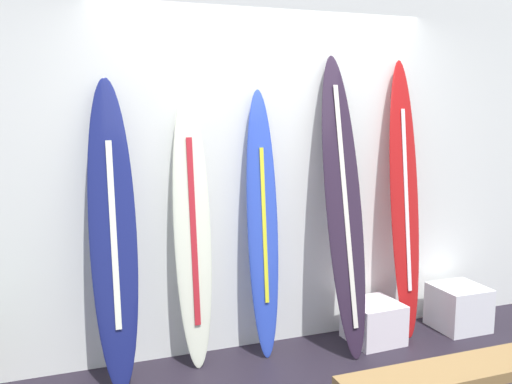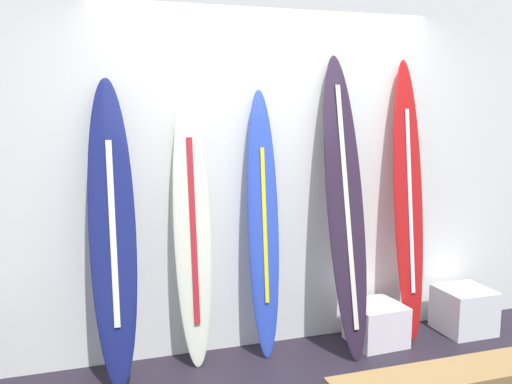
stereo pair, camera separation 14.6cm
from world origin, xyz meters
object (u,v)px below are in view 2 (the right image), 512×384
(surfboard_navy, at_px, (113,235))
(surfboard_ivory, at_px, (193,233))
(surfboard_charcoal, at_px, (345,206))
(display_block_left, at_px, (376,324))
(surfboard_cobalt, at_px, (263,225))
(surfboard_crimson, at_px, (408,203))
(bench, at_px, (440,384))
(display_block_center, at_px, (464,310))

(surfboard_navy, xyz_separation_m, surfboard_ivory, (0.54, 0.09, -0.05))
(surfboard_charcoal, bearing_deg, display_block_left, 2.18)
(surfboard_navy, bearing_deg, surfboard_cobalt, 4.52)
(surfboard_crimson, height_order, display_block_left, surfboard_crimson)
(surfboard_crimson, bearing_deg, surfboard_navy, -178.67)
(surfboard_navy, distance_m, surfboard_crimson, 2.23)
(surfboard_charcoal, xyz_separation_m, bench, (-0.12, -1.32, -0.70))
(display_block_center, bearing_deg, surfboard_charcoal, 179.64)
(surfboard_navy, bearing_deg, display_block_left, -0.76)
(surfboard_crimson, relative_size, bench, 1.82)
(display_block_center, bearing_deg, surfboard_crimson, 169.14)
(display_block_left, bearing_deg, surfboard_ivory, 175.16)
(surfboard_crimson, height_order, display_block_center, surfboard_crimson)
(surfboard_navy, xyz_separation_m, surfboard_cobalt, (1.05, 0.08, -0.02))
(surfboard_crimson, xyz_separation_m, display_block_left, (-0.29, -0.08, -0.91))
(surfboard_navy, distance_m, surfboard_ivory, 0.55)
(surfboard_navy, relative_size, bench, 1.69)
(surfboard_ivory, relative_size, display_block_center, 4.86)
(surfboard_navy, height_order, bench, surfboard_navy)
(surfboard_cobalt, distance_m, surfboard_charcoal, 0.61)
(surfboard_charcoal, height_order, display_block_center, surfboard_charcoal)
(display_block_left, xyz_separation_m, bench, (-0.41, -1.33, 0.24))
(surfboard_navy, distance_m, display_block_center, 2.85)
(surfboard_crimson, bearing_deg, surfboard_cobalt, 178.47)
(surfboard_cobalt, xyz_separation_m, display_block_center, (1.67, -0.13, -0.79))
(surfboard_cobalt, xyz_separation_m, display_block_left, (0.88, -0.11, -0.81))
(surfboard_ivory, relative_size, display_block_left, 4.81)
(surfboard_navy, distance_m, surfboard_charcoal, 1.65)
(bench, bearing_deg, surfboard_charcoal, 85.01)
(surfboard_cobalt, bearing_deg, bench, -71.86)
(surfboard_navy, distance_m, surfboard_cobalt, 1.06)
(surfboard_ivory, bearing_deg, bench, -55.84)
(surfboard_cobalt, distance_m, display_block_left, 1.20)
(surfboard_crimson, xyz_separation_m, bench, (-0.70, -1.41, -0.67))
(surfboard_ivory, distance_m, surfboard_charcoal, 1.12)
(surfboard_charcoal, relative_size, display_block_left, 5.49)
(surfboard_ivory, xyz_separation_m, display_block_left, (1.39, -0.12, -0.79))
(display_block_center, bearing_deg, surfboard_cobalt, 175.66)
(surfboard_cobalt, height_order, surfboard_crimson, surfboard_crimson)
(surfboard_charcoal, distance_m, display_block_center, 1.42)
(surfboard_ivory, distance_m, bench, 1.84)
(surfboard_cobalt, xyz_separation_m, surfboard_charcoal, (0.59, -0.12, 0.13))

